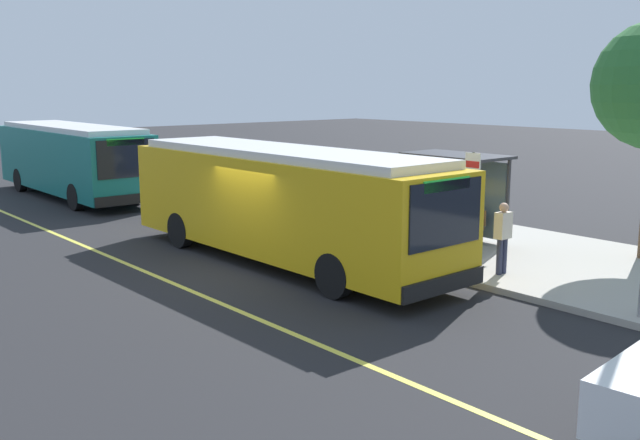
# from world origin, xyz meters

# --- Properties ---
(ground_plane) EXTENTS (120.00, 120.00, 0.00)m
(ground_plane) POSITION_xyz_m (0.00, 0.00, 0.00)
(ground_plane) COLOR #232326
(sidewalk_curb) EXTENTS (44.00, 6.40, 0.15)m
(sidewalk_curb) POSITION_xyz_m (0.00, 6.00, 0.07)
(sidewalk_curb) COLOR #A8A399
(sidewalk_curb) RESTS_ON ground_plane
(lane_stripe_center) EXTENTS (36.00, 0.14, 0.01)m
(lane_stripe_center) POSITION_xyz_m (0.00, -2.20, 0.00)
(lane_stripe_center) COLOR #E0D64C
(lane_stripe_center) RESTS_ON ground_plane
(transit_bus_main) EXTENTS (10.72, 2.67, 2.95)m
(transit_bus_main) POSITION_xyz_m (-0.14, 1.01, 1.62)
(transit_bus_main) COLOR gold
(transit_bus_main) RESTS_ON ground_plane
(transit_bus_second) EXTENTS (10.36, 2.67, 2.95)m
(transit_bus_second) POSITION_xyz_m (-14.38, 1.13, 1.61)
(transit_bus_second) COLOR #146B66
(transit_bus_second) RESTS_ON ground_plane
(bus_shelter) EXTENTS (2.90, 1.60, 2.48)m
(bus_shelter) POSITION_xyz_m (1.38, 5.97, 1.92)
(bus_shelter) COLOR #333338
(bus_shelter) RESTS_ON sidewalk_curb
(waiting_bench) EXTENTS (1.60, 0.48, 0.95)m
(waiting_bench) POSITION_xyz_m (1.59, 5.99, 0.63)
(waiting_bench) COLOR brown
(waiting_bench) RESTS_ON sidewalk_curb
(route_sign_post) EXTENTS (0.44, 0.08, 2.80)m
(route_sign_post) POSITION_xyz_m (3.64, 3.86, 1.96)
(route_sign_post) COLOR #333338
(route_sign_post) RESTS_ON sidewalk_curb
(pedestrian_commuter) EXTENTS (0.24, 0.40, 1.69)m
(pedestrian_commuter) POSITION_xyz_m (4.59, 3.83, 1.12)
(pedestrian_commuter) COLOR #282D47
(pedestrian_commuter) RESTS_ON sidewalk_curb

